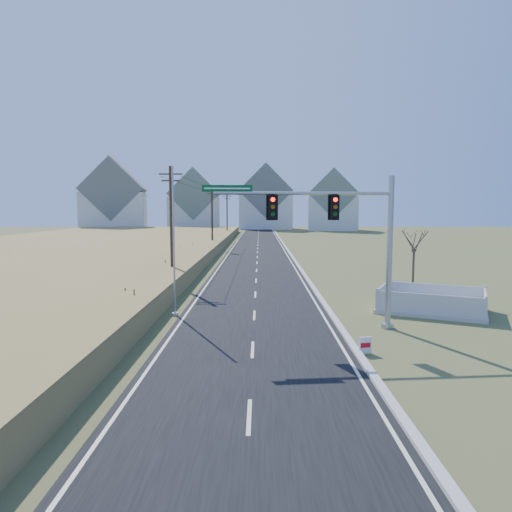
{
  "coord_description": "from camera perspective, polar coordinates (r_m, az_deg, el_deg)",
  "views": [
    {
      "loc": [
        0.29,
        -20.04,
        5.75
      ],
      "look_at": [
        0.1,
        2.75,
        3.4
      ],
      "focal_mm": 32.0,
      "sensor_mm": 36.0,
      "label": 1
    }
  ],
  "objects": [
    {
      "name": "utility_pole_near",
      "position": [
        35.71,
        -10.52,
        4.08
      ],
      "size": [
        1.8,
        0.26,
        9.0
      ],
      "color": "#422D1E",
      "rests_on": "ground"
    },
    {
      "name": "condo_nnw",
      "position": [
        129.35,
        -7.71,
        6.37
      ],
      "size": [
        14.93,
        11.17,
        17.03
      ],
      "rotation": [
        0.0,
        0.0,
        0.07
      ],
      "color": "silver",
      "rests_on": "ground"
    },
    {
      "name": "open_sign",
      "position": [
        19.01,
        13.5,
        -10.78
      ],
      "size": [
        0.53,
        0.19,
        0.66
      ],
      "rotation": [
        0.0,
        0.0,
        0.26
      ],
      "color": "white",
      "rests_on": "ground"
    },
    {
      "name": "bare_tree",
      "position": [
        30.89,
        19.18,
        2.03
      ],
      "size": [
        1.8,
        1.8,
        4.78
      ],
      "color": "#4C3F33",
      "rests_on": "ground"
    },
    {
      "name": "traffic_signal_mast",
      "position": [
        22.03,
        11.85,
        2.46
      ],
      "size": [
        9.16,
        1.16,
        7.32
      ],
      "rotation": [
        0.0,
        0.0,
        0.09
      ],
      "color": "#9EA0A5",
      "rests_on": "ground"
    },
    {
      "name": "condo_n",
      "position": [
        132.07,
        1.21,
        6.7
      ],
      "size": [
        15.27,
        10.2,
        18.54
      ],
      "color": "silver",
      "rests_on": "ground"
    },
    {
      "name": "curb",
      "position": [
        70.38,
        3.61,
        1.27
      ],
      "size": [
        0.3,
        180.0,
        0.18
      ],
      "primitive_type": "cube",
      "color": "#B2AFA8",
      "rests_on": "ground"
    },
    {
      "name": "condo_nw",
      "position": [
        126.01,
        -17.34,
        6.52
      ],
      "size": [
        17.69,
        13.38,
        19.05
      ],
      "rotation": [
        0.0,
        0.0,
        0.14
      ],
      "color": "silver",
      "rests_on": "ground"
    },
    {
      "name": "utility_pole_mid",
      "position": [
        65.4,
        -5.51,
        4.93
      ],
      "size": [
        1.8,
        0.26,
        9.0
      ],
      "color": "#422D1E",
      "rests_on": "ground"
    },
    {
      "name": "reed_marsh",
      "position": [
        64.97,
        -21.49,
        0.98
      ],
      "size": [
        38.0,
        110.0,
        1.3
      ],
      "primitive_type": "cube",
      "color": "#9A7B45",
      "rests_on": "ground"
    },
    {
      "name": "flagpole",
      "position": [
        24.77,
        -10.21,
        -0.12
      ],
      "size": [
        0.36,
        0.36,
        8.01
      ],
      "color": "#B7B5AD",
      "rests_on": "ground"
    },
    {
      "name": "utility_pole_far",
      "position": [
        95.29,
        -3.64,
        5.24
      ],
      "size": [
        1.8,
        0.26,
        9.0
      ],
      "color": "#422D1E",
      "rests_on": "ground"
    },
    {
      "name": "condo_ne",
      "position": [
        125.6,
        9.55,
        6.31
      ],
      "size": [
        14.12,
        10.51,
        16.52
      ],
      "rotation": [
        0.0,
        0.0,
        -0.1
      ],
      "color": "silver",
      "rests_on": "ground"
    },
    {
      "name": "road",
      "position": [
        70.28,
        0.23,
        1.22
      ],
      "size": [
        8.0,
        180.0,
        0.06
      ],
      "primitive_type": "cube",
      "color": "black",
      "rests_on": "ground"
    },
    {
      "name": "ground",
      "position": [
        20.85,
        -0.35,
        -10.12
      ],
      "size": [
        260.0,
        260.0,
        0.0
      ],
      "primitive_type": "plane",
      "color": "#555D2D",
      "rests_on": "ground"
    },
    {
      "name": "fence_enclosure",
      "position": [
        27.65,
        21.05,
        -5.95
      ],
      "size": [
        6.8,
        5.92,
        1.29
      ],
      "rotation": [
        0.0,
        0.0,
        -0.43
      ],
      "color": "#B7B5AD",
      "rests_on": "ground"
    }
  ]
}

